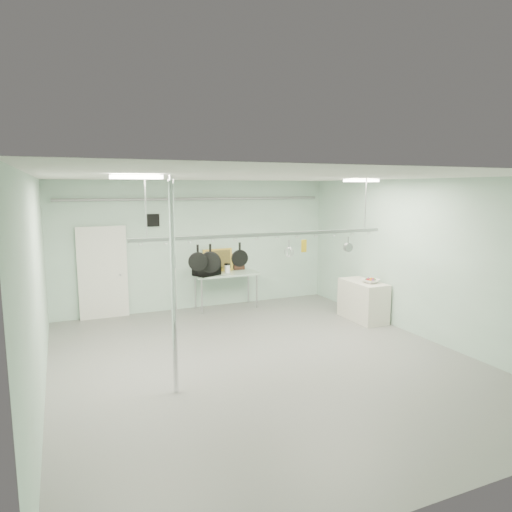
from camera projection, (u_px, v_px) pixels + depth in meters
name	position (u px, v px, depth m)	size (l,w,h in m)	color
floor	(263.00, 361.00, 8.03)	(8.00, 8.00, 0.00)	gray
ceiling	(264.00, 177.00, 7.56)	(7.00, 8.00, 0.02)	silver
back_wall	(198.00, 245.00, 11.41)	(7.00, 0.02, 3.20)	silver
right_wall	(421.00, 259.00, 9.17)	(0.02, 8.00, 3.20)	silver
door	(103.00, 274.00, 10.55)	(1.10, 0.10, 2.20)	silver
wall_vent	(153.00, 220.00, 10.87)	(0.30, 0.04, 0.30)	black
conduit_pipe	(198.00, 199.00, 11.16)	(0.07, 0.07, 6.60)	gray
chrome_pole	(173.00, 287.00, 6.58)	(0.08, 0.08, 3.20)	silver
prep_table	(226.00, 276.00, 11.41)	(1.60, 0.70, 0.91)	#9CB8A4
side_cabinet	(363.00, 301.00, 10.47)	(0.60, 1.20, 0.90)	silver
pot_rack	(267.00, 233.00, 8.05)	(4.80, 0.06, 1.00)	#B7B7BC
light_panel_left	(136.00, 177.00, 5.97)	(0.65, 0.30, 0.05)	white
light_panel_right	(361.00, 181.00, 9.05)	(0.65, 0.30, 0.05)	white
microwave	(207.00, 269.00, 11.07)	(0.60, 0.41, 0.33)	black
coffee_canister	(227.00, 269.00, 11.40)	(0.13, 0.13, 0.20)	white
painting_large	(218.00, 260.00, 11.59)	(0.78, 0.05, 0.58)	gold
painting_small	(239.00, 265.00, 11.84)	(0.30, 0.04, 0.25)	black
fruit_bowl	(371.00, 281.00, 10.24)	(0.37, 0.37, 0.09)	white
skillet_left	(198.00, 257.00, 7.61)	(0.32, 0.06, 0.43)	black
skillet_mid	(210.00, 259.00, 7.70)	(0.37, 0.06, 0.50)	black
skillet_right	(240.00, 254.00, 7.90)	(0.29, 0.06, 0.41)	black
whisk	(289.00, 248.00, 8.27)	(0.17, 0.17, 0.31)	silver
grater	(304.00, 246.00, 8.39)	(0.10, 0.02, 0.25)	yellow
saucepan	(348.00, 245.00, 8.77)	(0.17, 0.10, 0.30)	#B2B2B7
fruit_cluster	(371.00, 279.00, 10.23)	(0.24, 0.24, 0.09)	maroon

